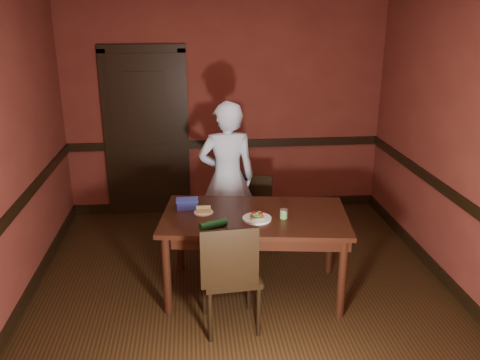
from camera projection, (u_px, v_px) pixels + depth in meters
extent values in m
cube|color=black|center=(244.00, 299.00, 4.72)|extent=(4.00, 4.50, 0.01)
cube|color=#5E241C|center=(225.00, 109.00, 6.40)|extent=(4.00, 0.02, 2.70)
cube|color=#5E241C|center=(299.00, 310.00, 2.16)|extent=(4.00, 0.02, 2.70)
cube|color=#5E241C|center=(470.00, 153.00, 4.47)|extent=(0.02, 4.50, 2.70)
cube|color=black|center=(226.00, 144.00, 6.53)|extent=(4.00, 0.03, 0.10)
cube|color=black|center=(8.00, 218.00, 4.25)|extent=(0.03, 4.50, 0.10)
cube|color=black|center=(461.00, 201.00, 4.61)|extent=(0.03, 4.50, 0.10)
cube|color=black|center=(226.00, 204.00, 6.80)|extent=(4.00, 0.03, 0.12)
cube|color=black|center=(22.00, 305.00, 4.52)|extent=(0.03, 4.50, 0.12)
cube|color=black|center=(449.00, 282.00, 4.88)|extent=(0.03, 4.50, 0.12)
cube|color=black|center=(147.00, 137.00, 6.38)|extent=(0.85, 0.04, 2.05)
cube|color=black|center=(108.00, 137.00, 6.35)|extent=(0.10, 0.06, 2.15)
cube|color=black|center=(185.00, 135.00, 6.44)|extent=(0.10, 0.06, 2.15)
cube|color=black|center=(141.00, 49.00, 6.05)|extent=(1.05, 0.06, 0.10)
cube|color=black|center=(254.00, 253.00, 4.73)|extent=(1.78, 1.15, 0.78)
imported|color=silver|center=(227.00, 178.00, 5.43)|extent=(0.63, 0.44, 1.67)
cylinder|color=silver|center=(257.00, 219.00, 4.50)|extent=(0.26, 0.26, 0.01)
cube|color=#9B724B|center=(257.00, 217.00, 4.50)|extent=(0.12, 0.11, 0.02)
ellipsoid|color=#2A8129|center=(257.00, 215.00, 4.49)|extent=(0.11, 0.10, 0.02)
cylinder|color=red|center=(254.00, 213.00, 4.50)|extent=(0.04, 0.04, 0.01)
cylinder|color=red|center=(260.00, 213.00, 4.48)|extent=(0.04, 0.04, 0.01)
cylinder|color=#8FB963|center=(254.00, 214.00, 4.46)|extent=(0.03, 0.03, 0.01)
cylinder|color=#8FB963|center=(259.00, 212.00, 4.51)|extent=(0.03, 0.03, 0.01)
cylinder|color=#8FB963|center=(257.00, 213.00, 4.48)|extent=(0.03, 0.03, 0.01)
cylinder|color=#569246|center=(284.00, 214.00, 4.52)|extent=(0.07, 0.07, 0.07)
cylinder|color=beige|center=(284.00, 210.00, 4.51)|extent=(0.07, 0.07, 0.01)
cylinder|color=silver|center=(204.00, 212.00, 4.64)|extent=(0.18, 0.18, 0.01)
cube|color=#EADB78|center=(204.00, 210.00, 4.63)|extent=(0.13, 0.09, 0.04)
cube|color=#3344BB|center=(187.00, 204.00, 4.75)|extent=(0.20, 0.14, 0.08)
cube|color=#3344BB|center=(187.00, 200.00, 4.73)|extent=(0.21, 0.15, 0.01)
cylinder|color=#0F3F1B|center=(213.00, 224.00, 4.32)|extent=(0.25, 0.17, 0.07)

